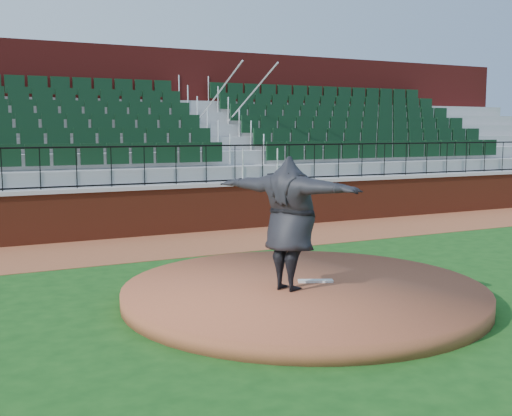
% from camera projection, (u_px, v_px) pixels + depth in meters
% --- Properties ---
extents(ground, '(90.00, 90.00, 0.00)m').
position_uv_depth(ground, '(297.00, 297.00, 10.34)').
color(ground, '#154714').
rests_on(ground, ground).
extents(warning_track, '(34.00, 3.20, 0.01)m').
position_uv_depth(warning_track, '(183.00, 244.00, 15.13)').
color(warning_track, brown).
rests_on(warning_track, ground).
extents(field_wall, '(34.00, 0.35, 1.20)m').
position_uv_depth(field_wall, '(161.00, 212.00, 16.47)').
color(field_wall, maroon).
rests_on(field_wall, ground).
extents(wall_cap, '(34.00, 0.45, 0.10)m').
position_uv_depth(wall_cap, '(161.00, 187.00, 16.39)').
color(wall_cap, '#B7B7B7').
rests_on(wall_cap, field_wall).
extents(wall_railing, '(34.00, 0.05, 1.00)m').
position_uv_depth(wall_railing, '(160.00, 166.00, 16.33)').
color(wall_railing, black).
rests_on(wall_railing, wall_cap).
extents(seating_stands, '(34.00, 5.10, 4.60)m').
position_uv_depth(seating_stands, '(131.00, 144.00, 18.68)').
color(seating_stands, gray).
rests_on(seating_stands, ground).
extents(concourse_wall, '(34.00, 0.50, 5.50)m').
position_uv_depth(concourse_wall, '(108.00, 129.00, 21.11)').
color(concourse_wall, maroon).
rests_on(concourse_wall, ground).
extents(pitchers_mound, '(5.77, 5.77, 0.25)m').
position_uv_depth(pitchers_mound, '(304.00, 293.00, 10.11)').
color(pitchers_mound, brown).
rests_on(pitchers_mound, ground).
extents(pitching_rubber, '(0.57, 0.37, 0.04)m').
position_uv_depth(pitching_rubber, '(316.00, 281.00, 10.29)').
color(pitching_rubber, silver).
rests_on(pitching_rubber, pitchers_mound).
extents(pitcher, '(1.77, 2.58, 2.07)m').
position_uv_depth(pitcher, '(290.00, 224.00, 9.70)').
color(pitcher, black).
rests_on(pitcher, pitchers_mound).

